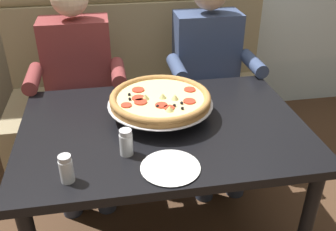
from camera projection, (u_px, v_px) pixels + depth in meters
The scene contains 8 objects.
booth_bench at pixel (143, 98), 2.63m from camera, with size 1.77×0.78×1.13m.
dining_table at pixel (163, 140), 1.73m from camera, with size 1.28×0.89×0.73m.
diner_left at pixel (78, 77), 2.19m from camera, with size 0.54×0.64×1.27m.
diner_right at pixel (210, 67), 2.31m from camera, with size 0.54×0.64×1.27m.
pizza at pixel (160, 99), 1.71m from camera, with size 0.48×0.48×0.12m.
shaker_parmesan at pixel (67, 171), 1.33m from camera, with size 0.05×0.05×0.11m.
shaker_pepper_flakes at pixel (126, 144), 1.47m from camera, with size 0.05×0.05×0.11m.
plate_near_left at pixel (170, 166), 1.41m from camera, with size 0.23×0.23×0.02m.
Camera 1 is at (-0.23, -1.42, 1.61)m, focal length 40.03 mm.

